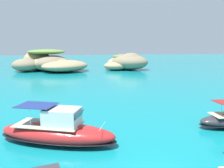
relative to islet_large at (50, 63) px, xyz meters
The scene contains 3 objects.
islet_large is the anchor object (origin of this frame).
islet_small 25.90m from the islet_large, ahead, with size 18.39×16.64×5.88m.
motorboat_red 61.14m from the islet_large, 84.25° to the right, with size 10.92×6.68×3.28m.
Camera 1 is at (-5.17, -12.46, 8.31)m, focal length 37.10 mm.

